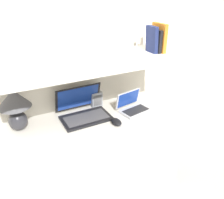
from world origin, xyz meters
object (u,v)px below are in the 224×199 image
Objects in this scene: laptop_large at (83,111)px; table_lamp at (15,104)px; router_box at (96,99)px; book_black at (155,41)px; computer_mouse at (116,122)px; book_orange at (159,38)px; laptop_small at (133,107)px; book_navy at (152,39)px.

table_lamp is at bearing 174.78° from laptop_large.
book_black is (0.48, -0.16, 0.50)m from router_box.
router_box is at bearing 37.23° from laptop_large.
book_black is (1.14, -0.08, 0.35)m from table_lamp.
computer_mouse is (0.68, -0.27, -0.19)m from table_lamp.
laptop_large is 0.87m from book_orange.
book_orange is (1.18, -0.08, 0.38)m from table_lamp.
book_black is at bearing 22.47° from computer_mouse.
laptop_small is 2.46× the size of computer_mouse.
computer_mouse is 0.83× the size of router_box.
book_black reaches higher than router_box.
router_box is (-0.02, 0.36, 0.05)m from computer_mouse.
router_box is (0.67, 0.08, -0.14)m from table_lamp.
book_orange is at bearing -2.99° from laptop_large.
laptop_large is 1.41× the size of laptop_small.
book_orange reaches higher than book_navy.
book_navy is (0.44, -0.16, 0.51)m from router_box.
book_orange reaches higher than router_box.
computer_mouse is 0.73m from book_navy.
table_lamp is at bearing 175.95° from book_black.
laptop_small is at bearing -161.49° from book_navy.
book_orange is at bearing 21.04° from computer_mouse.
computer_mouse is at bearing -158.96° from book_orange.
book_black is at bearing -4.05° from table_lamp.
book_navy is at bearing 18.51° from laptop_small.
book_orange reaches higher than laptop_small.
table_lamp is 1.20m from book_black.
book_orange reaches higher than computer_mouse.
table_lamp is 1.42× the size of book_orange.
book_orange is 1.26× the size of book_black.
table_lamp is at bearing 175.81° from book_navy.
computer_mouse is 0.74m from book_black.
table_lamp is 1.79× the size of book_black.
book_black is (0.65, -0.04, 0.51)m from laptop_large.
book_black reaches higher than computer_mouse.
router_box is (0.17, 0.13, 0.02)m from laptop_large.
computer_mouse is at bearing -155.81° from book_navy.
laptop_large is at bearing 177.01° from book_orange.
router_box is 0.71m from book_black.
book_black is at bearing -19.01° from router_box.
laptop_large is at bearing 129.16° from computer_mouse.
laptop_large is 0.83m from book_black.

